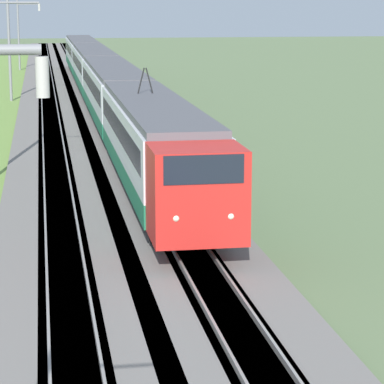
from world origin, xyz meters
The scene contains 7 objects.
ballast_main centered at (50.00, 0.00, 0.15)m, with size 240.00×4.40×0.30m.
ballast_adjacent centered at (50.00, -3.82, 0.15)m, with size 240.00×4.40×0.30m.
track_main centered at (50.00, 0.00, 0.16)m, with size 240.00×1.57×0.45m.
track_adjacent centered at (50.00, -3.82, 0.16)m, with size 240.00×1.57×0.45m.
passenger_train centered at (66.48, -3.82, 2.37)m, with size 83.43×2.83×5.06m.
catenary_mast_far centered at (73.09, 2.83, 4.41)m, with size 0.22×2.56×8.54m.
catenary_mast_distant centered at (106.07, 2.83, 4.32)m, with size 0.22×2.56×8.35m.
Camera 1 is at (0.38, 0.50, 7.79)m, focal length 85.00 mm.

